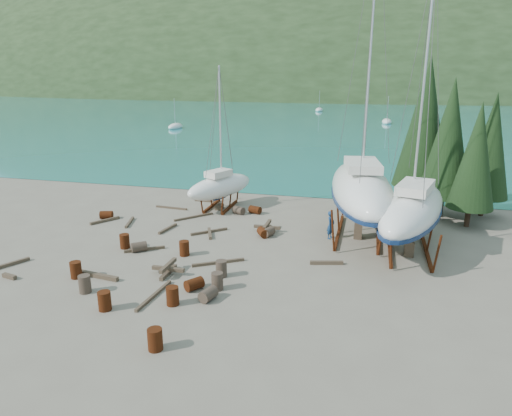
% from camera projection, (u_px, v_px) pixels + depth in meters
% --- Properties ---
extents(ground, '(600.00, 600.00, 0.00)m').
position_uv_depth(ground, '(231.00, 262.00, 25.70)').
color(ground, '#696153').
rests_on(ground, ground).
extents(bay_water, '(700.00, 700.00, 0.00)m').
position_uv_depth(bay_water, '(365.00, 89.00, 318.57)').
color(bay_water, teal).
rests_on(bay_water, ground).
extents(far_hill, '(800.00, 360.00, 110.00)m').
position_uv_depth(far_hill, '(365.00, 89.00, 323.23)').
color(far_hill, '#213118').
rests_on(far_hill, ground).
extents(far_house_left, '(6.60, 5.60, 5.60)m').
position_uv_depth(far_house_left, '(229.00, 90.00, 215.73)').
color(far_house_left, beige).
rests_on(far_house_left, ground).
extents(far_house_center, '(6.60, 5.60, 5.60)m').
position_uv_depth(far_house_center, '(314.00, 91.00, 206.27)').
color(far_house_center, beige).
rests_on(far_house_center, ground).
extents(far_house_right, '(6.60, 5.60, 5.60)m').
position_uv_depth(far_house_right, '(430.00, 92.00, 194.43)').
color(far_house_right, beige).
rests_on(far_house_right, ground).
extents(cypress_near_right, '(3.60, 3.60, 10.00)m').
position_uv_depth(cypress_near_right, '(449.00, 138.00, 32.27)').
color(cypress_near_right, black).
rests_on(cypress_near_right, ground).
extents(cypress_mid_right, '(3.06, 3.06, 8.50)m').
position_uv_depth(cypress_mid_right, '(476.00, 156.00, 30.30)').
color(cypress_mid_right, black).
rests_on(cypress_mid_right, ground).
extents(cypress_back_left, '(4.14, 4.14, 11.50)m').
position_uv_depth(cypress_back_left, '(425.00, 123.00, 34.24)').
color(cypress_back_left, black).
rests_on(cypress_back_left, ground).
extents(cypress_far_right, '(3.24, 3.24, 9.00)m').
position_uv_depth(cypress_far_right, '(491.00, 146.00, 32.65)').
color(cypress_far_right, black).
rests_on(cypress_far_right, ground).
extents(moored_boat_left, '(2.00, 5.00, 6.05)m').
position_uv_depth(moored_boat_left, '(175.00, 127.00, 88.48)').
color(moored_boat_left, white).
rests_on(moored_boat_left, ground).
extents(moored_boat_mid, '(2.00, 5.00, 6.05)m').
position_uv_depth(moored_boat_mid, '(387.00, 122.00, 97.61)').
color(moored_boat_mid, white).
rests_on(moored_boat_mid, ground).
extents(moored_boat_far, '(2.00, 5.00, 6.05)m').
position_uv_depth(moored_boat_far, '(319.00, 110.00, 129.76)').
color(moored_boat_far, white).
rests_on(moored_boat_far, ground).
extents(large_sailboat_near, '(5.33, 12.73, 19.43)m').
position_uv_depth(large_sailboat_near, '(361.00, 189.00, 29.15)').
color(large_sailboat_near, white).
rests_on(large_sailboat_near, ground).
extents(large_sailboat_far, '(5.56, 10.73, 16.31)m').
position_uv_depth(large_sailboat_far, '(412.00, 209.00, 26.34)').
color(large_sailboat_far, white).
rests_on(large_sailboat_far, ground).
extents(small_sailboat_shore, '(4.70, 7.02, 10.80)m').
position_uv_depth(small_sailboat_shore, '(220.00, 186.00, 35.54)').
color(small_sailboat_shore, white).
rests_on(small_sailboat_shore, ground).
extents(worker, '(0.61, 0.76, 1.81)m').
position_uv_depth(worker, '(331.00, 225.00, 29.13)').
color(worker, navy).
rests_on(worker, ground).
extents(drum_0, '(0.58, 0.58, 0.88)m').
position_uv_depth(drum_0, '(76.00, 270.00, 23.57)').
color(drum_0, '#521F0E').
rests_on(drum_0, ground).
extents(drum_1, '(0.80, 1.01, 0.58)m').
position_uv_depth(drum_1, '(208.00, 294.00, 21.26)').
color(drum_1, '#2D2823').
rests_on(drum_1, ground).
extents(drum_2, '(1.01, 0.80, 0.58)m').
position_uv_depth(drum_2, '(106.00, 215.00, 33.30)').
color(drum_2, '#521F0E').
rests_on(drum_2, ground).
extents(drum_3, '(0.58, 0.58, 0.88)m').
position_uv_depth(drum_3, '(173.00, 296.00, 20.80)').
color(drum_3, '#521F0E').
rests_on(drum_3, ground).
extents(drum_4, '(1.02, 0.84, 0.58)m').
position_uv_depth(drum_4, '(255.00, 210.00, 34.53)').
color(drum_4, '#521F0E').
rests_on(drum_4, ground).
extents(drum_5, '(0.58, 0.58, 0.88)m').
position_uv_depth(drum_5, '(217.00, 281.00, 22.28)').
color(drum_5, '#2D2823').
rests_on(drum_5, ground).
extents(drum_6, '(0.95, 1.05, 0.58)m').
position_uv_depth(drum_6, '(263.00, 232.00, 29.58)').
color(drum_6, '#521F0E').
rests_on(drum_6, ground).
extents(drum_7, '(0.58, 0.58, 0.88)m').
position_uv_depth(drum_7, '(155.00, 339.00, 17.39)').
color(drum_7, '#521F0E').
rests_on(drum_7, ground).
extents(drum_8, '(0.58, 0.58, 0.88)m').
position_uv_depth(drum_8, '(125.00, 241.00, 27.62)').
color(drum_8, '#521F0E').
rests_on(drum_8, ground).
extents(drum_9, '(1.05, 0.92, 0.58)m').
position_uv_depth(drum_9, '(239.00, 210.00, 34.42)').
color(drum_9, '#2D2823').
rests_on(drum_9, ground).
extents(drum_11, '(0.85, 1.03, 0.58)m').
position_uv_depth(drum_11, '(268.00, 232.00, 29.65)').
color(drum_11, '#2D2823').
rests_on(drum_11, ground).
extents(drum_12, '(0.98, 1.05, 0.58)m').
position_uv_depth(drum_12, '(194.00, 284.00, 22.31)').
color(drum_12, '#521F0E').
rests_on(drum_12, ground).
extents(drum_13, '(0.58, 0.58, 0.88)m').
position_uv_depth(drum_13, '(105.00, 301.00, 20.34)').
color(drum_13, '#521F0E').
rests_on(drum_13, ground).
extents(drum_14, '(0.58, 0.58, 0.88)m').
position_uv_depth(drum_14, '(184.00, 248.00, 26.49)').
color(drum_14, '#521F0E').
rests_on(drum_14, ground).
extents(drum_15, '(1.05, 1.01, 0.58)m').
position_uv_depth(drum_15, '(139.00, 247.00, 27.14)').
color(drum_15, '#2D2823').
rests_on(drum_15, ground).
extents(drum_16, '(0.58, 0.58, 0.88)m').
position_uv_depth(drum_16, '(85.00, 284.00, 21.98)').
color(drum_16, '#2D2823').
rests_on(drum_16, ground).
extents(drum_17, '(0.58, 0.58, 0.88)m').
position_uv_depth(drum_17, '(221.00, 269.00, 23.72)').
color(drum_17, '#2D2823').
rests_on(drum_17, ground).
extents(timber_0, '(2.71, 0.38, 0.14)m').
position_uv_depth(timber_0, '(171.00, 208.00, 35.84)').
color(timber_0, '#4E402D').
rests_on(timber_0, ground).
extents(timber_1, '(1.83, 0.63, 0.19)m').
position_uv_depth(timber_1, '(327.00, 263.00, 25.33)').
color(timber_1, '#4E402D').
rests_on(timber_1, ground).
extents(timber_2, '(1.33, 1.97, 0.19)m').
position_uv_depth(timber_2, '(105.00, 221.00, 32.63)').
color(timber_2, '#4E402D').
rests_on(timber_2, ground).
extents(timber_3, '(0.35, 3.17, 0.15)m').
position_uv_depth(timber_3, '(154.00, 295.00, 21.64)').
color(timber_3, '#4E402D').
rests_on(timber_3, ground).
extents(timber_4, '(0.48, 2.07, 0.17)m').
position_uv_depth(timber_4, '(168.00, 229.00, 30.93)').
color(timber_4, '#4E402D').
rests_on(timber_4, ground).
extents(timber_5, '(2.61, 1.71, 0.16)m').
position_uv_depth(timber_5, '(218.00, 262.00, 25.40)').
color(timber_5, '#4E402D').
rests_on(timber_5, ground).
extents(timber_8, '(0.92, 1.87, 0.19)m').
position_uv_depth(timber_8, '(210.00, 233.00, 29.99)').
color(timber_8, '#4E402D').
rests_on(timber_8, ground).
extents(timber_9, '(2.11, 0.23, 0.15)m').
position_uv_depth(timber_9, '(207.00, 201.00, 37.74)').
color(timber_9, '#4E402D').
rests_on(timber_9, ground).
extents(timber_10, '(2.04, 1.85, 0.16)m').
position_uv_depth(timber_10, '(209.00, 232.00, 30.38)').
color(timber_10, '#4E402D').
rests_on(timber_10, ground).
extents(timber_12, '(2.10, 1.43, 0.17)m').
position_uv_depth(timber_12, '(145.00, 249.00, 27.30)').
color(timber_12, '#4E402D').
rests_on(timber_12, ground).
extents(timber_13, '(0.93, 0.40, 0.22)m').
position_uv_depth(timber_13, '(9.00, 276.00, 23.59)').
color(timber_13, '#4E402D').
rests_on(timber_13, ground).
extents(timber_14, '(1.29, 2.41, 0.18)m').
position_uv_depth(timber_14, '(6.00, 265.00, 24.98)').
color(timber_14, '#4E402D').
rests_on(timber_14, ground).
extents(timber_15, '(2.19, 2.46, 0.15)m').
position_uv_depth(timber_15, '(194.00, 217.00, 33.54)').
color(timber_15, '#4E402D').
rests_on(timber_15, ground).
extents(timber_16, '(2.77, 0.61, 0.23)m').
position_uv_depth(timber_16, '(96.00, 275.00, 23.72)').
color(timber_16, '#4E402D').
rests_on(timber_16, ground).
extents(timber_17, '(0.79, 2.20, 0.16)m').
position_uv_depth(timber_17, '(130.00, 222.00, 32.29)').
color(timber_17, '#4E402D').
rests_on(timber_17, ground).
extents(timber_pile_fore, '(1.80, 1.80, 0.60)m').
position_uv_depth(timber_pile_fore, '(168.00, 269.00, 24.02)').
color(timber_pile_fore, '#4E402D').
rests_on(timber_pile_fore, ground).
extents(timber_pile_aft, '(1.80, 1.80, 0.60)m').
position_uv_depth(timber_pile_aft, '(267.00, 227.00, 30.59)').
color(timber_pile_aft, '#4E402D').
rests_on(timber_pile_aft, ground).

